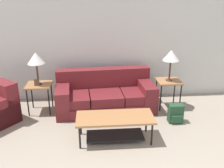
# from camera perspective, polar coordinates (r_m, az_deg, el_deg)

# --- Properties ---
(wall_back) EXTENTS (9.14, 0.06, 2.60)m
(wall_back) POSITION_cam_1_polar(r_m,az_deg,el_deg) (5.71, 0.74, 9.37)
(wall_back) COLOR silver
(wall_back) RESTS_ON ground_plane
(couch) EXTENTS (2.10, 1.06, 0.82)m
(couch) POSITION_cam_1_polar(r_m,az_deg,el_deg) (5.36, -1.60, -2.67)
(couch) COLOR maroon
(couch) RESTS_ON ground_plane
(coffee_table) EXTENTS (1.30, 0.55, 0.44)m
(coffee_table) POSITION_cam_1_polar(r_m,az_deg,el_deg) (4.25, 0.69, -8.83)
(coffee_table) COLOR #A87042
(coffee_table) RESTS_ON ground_plane
(side_table_left) EXTENTS (0.50, 0.48, 0.61)m
(side_table_left) POSITION_cam_1_polar(r_m,az_deg,el_deg) (5.34, -16.35, -0.76)
(side_table_left) COLOR #A87042
(side_table_left) RESTS_ON ground_plane
(side_table_right) EXTENTS (0.50, 0.48, 0.61)m
(side_table_right) POSITION_cam_1_polar(r_m,az_deg,el_deg) (5.48, 12.84, 0.10)
(side_table_right) COLOR #A87042
(side_table_right) RESTS_ON ground_plane
(table_lamp_left) EXTENTS (0.34, 0.34, 0.66)m
(table_lamp_left) POSITION_cam_1_polar(r_m,az_deg,el_deg) (5.16, -17.02, 5.52)
(table_lamp_left) COLOR #472D1E
(table_lamp_left) RESTS_ON side_table_left
(table_lamp_right) EXTENTS (0.34, 0.34, 0.66)m
(table_lamp_right) POSITION_cam_1_polar(r_m,az_deg,el_deg) (5.30, 13.35, 6.25)
(table_lamp_right) COLOR #472D1E
(table_lamp_right) RESTS_ON side_table_right
(backpack) EXTENTS (0.27, 0.25, 0.37)m
(backpack) POSITION_cam_1_polar(r_m,az_deg,el_deg) (5.01, 14.32, -6.61)
(backpack) COLOR #23472D
(backpack) RESTS_ON ground_plane
(picture_frame) EXTENTS (0.10, 0.04, 0.13)m
(picture_frame) POSITION_cam_1_polar(r_m,az_deg,el_deg) (5.23, -16.82, 0.33)
(picture_frame) COLOR #4C3828
(picture_frame) RESTS_ON side_table_left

